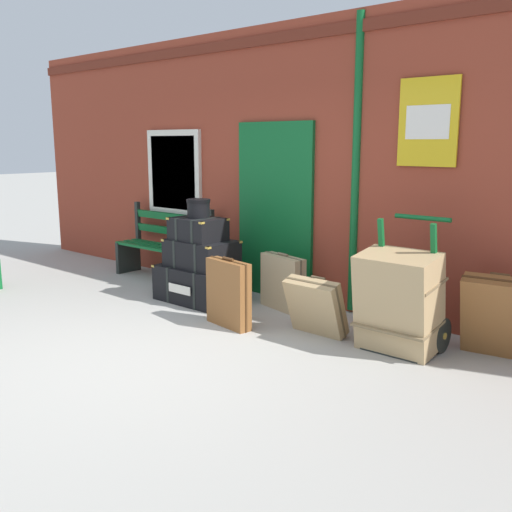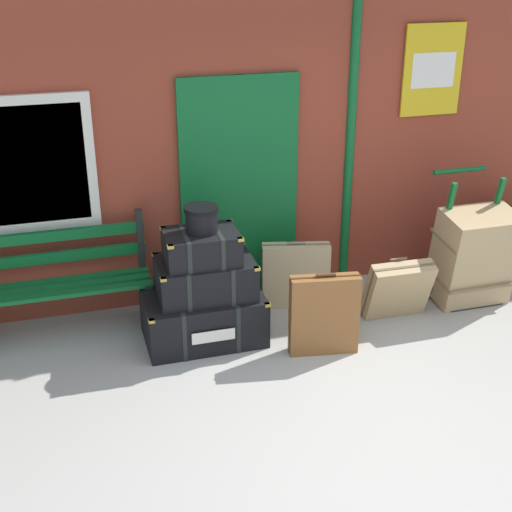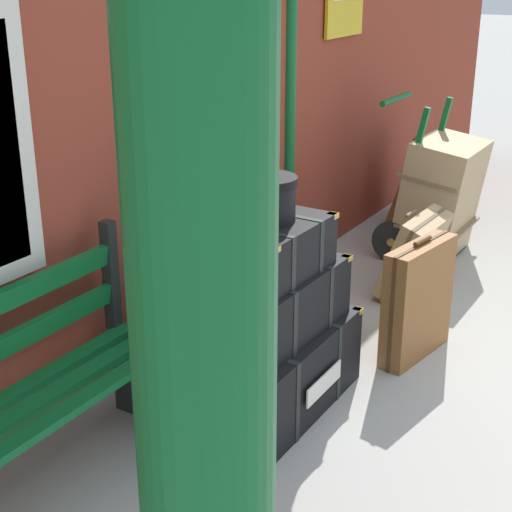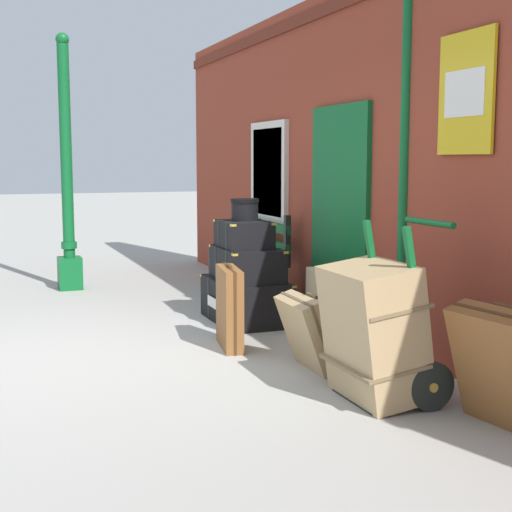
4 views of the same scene
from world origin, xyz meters
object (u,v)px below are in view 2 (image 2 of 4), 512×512
object	(u,v)px
porters_trolley	(461,268)
large_brown_trunk	(474,256)
steamer_trunk_middle	(205,277)
suitcase_tan	(510,240)
suitcase_beige	(398,290)
suitcase_olive	(296,275)
round_hatbox	(201,218)
steamer_trunk_base	(203,317)
platform_bench	(56,286)
steamer_trunk_top	(201,247)
suitcase_oxblood	(324,315)

from	to	relation	value
porters_trolley	large_brown_trunk	distance (m)	0.26
steamer_trunk_middle	suitcase_tan	distance (m)	3.28
suitcase_beige	suitcase_olive	distance (m)	0.94
steamer_trunk_middle	suitcase_tan	size ratio (longest dim) A/B	1.10
round_hatbox	porters_trolley	bearing A→B (deg)	3.35
round_hatbox	suitcase_olive	world-z (taller)	round_hatbox
steamer_trunk_base	porters_trolley	size ratio (longest dim) A/B	0.84
large_brown_trunk	round_hatbox	bearing A→B (deg)	179.46
large_brown_trunk	suitcase_tan	distance (m)	0.83
large_brown_trunk	suitcase_beige	bearing A→B (deg)	-172.73
steamer_trunk_middle	suitcase_olive	world-z (taller)	steamer_trunk_middle
platform_bench	suitcase_beige	world-z (taller)	platform_bench
steamer_trunk_top	suitcase_tan	xyz separation A→B (m)	(3.27, 0.42, -0.50)
steamer_trunk_middle	large_brown_trunk	xyz separation A→B (m)	(2.54, -0.04, -0.11)
round_hatbox	suitcase_olive	xyz separation A→B (m)	(0.95, 0.37, -0.82)
steamer_trunk_top	porters_trolley	distance (m)	2.64
suitcase_olive	suitcase_oxblood	size ratio (longest dim) A/B	0.90
porters_trolley	suitcase_olive	distance (m)	1.63
platform_bench	round_hatbox	distance (m)	1.45
suitcase_beige	suitcase_oxblood	size ratio (longest dim) A/B	0.82
steamer_trunk_middle	suitcase_tan	xyz separation A→B (m)	(3.25, 0.40, -0.21)
suitcase_oxblood	steamer_trunk_base	bearing A→B (deg)	152.06
steamer_trunk_top	round_hatbox	xyz separation A→B (m)	(0.01, 0.01, 0.25)
steamer_trunk_base	porters_trolley	distance (m)	2.57
round_hatbox	suitcase_tan	size ratio (longest dim) A/B	0.37
platform_bench	suitcase_oxblood	bearing A→B (deg)	-24.72
steamer_trunk_base	suitcase_beige	bearing A→B (deg)	-4.69
steamer_trunk_top	round_hatbox	bearing A→B (deg)	29.79
round_hatbox	suitcase_oxblood	world-z (taller)	round_hatbox
large_brown_trunk	suitcase_oxblood	size ratio (longest dim) A/B	1.28
steamer_trunk_base	porters_trolley	world-z (taller)	porters_trolley
steamer_trunk_top	suitcase_olive	bearing A→B (deg)	21.58
suitcase_tan	suitcase_olive	size ratio (longest dim) A/B	1.15
round_hatbox	suitcase_oxblood	size ratio (longest dim) A/B	0.38
large_brown_trunk	suitcase_olive	distance (m)	1.67
porters_trolley	suitcase_beige	size ratio (longest dim) A/B	2.02
round_hatbox	porters_trolley	world-z (taller)	round_hatbox
large_brown_trunk	suitcase_beige	distance (m)	0.84
porters_trolley	steamer_trunk_top	bearing A→B (deg)	-176.54
steamer_trunk_top	suitcase_tan	distance (m)	3.34
platform_bench	steamer_trunk_base	size ratio (longest dim) A/B	1.58
suitcase_oxblood	steamer_trunk_middle	bearing A→B (deg)	151.24
suitcase_beige	suitcase_olive	size ratio (longest dim) A/B	0.91
porters_trolley	suitcase_olive	xyz separation A→B (m)	(-1.61, 0.22, 0.04)
steamer_trunk_top	round_hatbox	world-z (taller)	round_hatbox
porters_trolley	suitcase_beige	distance (m)	0.86
porters_trolley	suitcase_oxblood	distance (m)	1.77
suitcase_beige	suitcase_tan	world-z (taller)	suitcase_tan
steamer_trunk_middle	round_hatbox	size ratio (longest dim) A/B	2.97
round_hatbox	suitcase_olive	size ratio (longest dim) A/B	0.42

